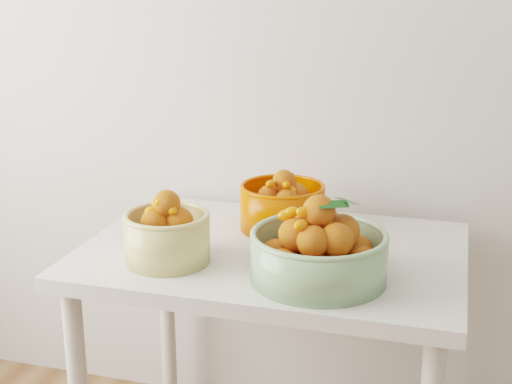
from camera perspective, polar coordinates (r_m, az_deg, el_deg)
table at (r=1.94m, az=1.31°, el=-7.14°), size 1.00×0.70×0.75m
bowl_cream at (r=1.80m, az=-7.14°, el=-3.43°), size 0.23×0.23×0.19m
bowl_green at (r=1.69m, az=5.08°, el=-4.73°), size 0.34×0.34×0.21m
bowl_orange at (r=2.02m, az=2.13°, el=-1.08°), size 0.24×0.24×0.17m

